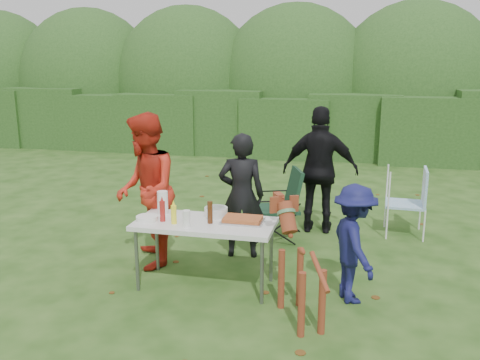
% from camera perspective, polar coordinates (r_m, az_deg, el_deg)
% --- Properties ---
extents(ground, '(80.00, 80.00, 0.00)m').
position_cam_1_polar(ground, '(5.81, -6.29, -11.52)').
color(ground, '#1E4211').
extents(hedge_row, '(22.00, 1.40, 1.70)m').
position_cam_1_polar(hedge_row, '(13.17, 5.23, 6.40)').
color(hedge_row, '#23471C').
rests_on(hedge_row, ground).
extents(shrub_backdrop, '(20.00, 2.60, 3.20)m').
position_cam_1_polar(shrub_backdrop, '(14.69, 6.18, 10.03)').
color(shrub_backdrop, '#3D6628').
rests_on(shrub_backdrop, ground).
extents(folding_table, '(1.50, 0.70, 0.74)m').
position_cam_1_polar(folding_table, '(5.49, -3.96, -5.22)').
color(folding_table, silver).
rests_on(folding_table, ground).
extents(person_cook, '(0.63, 0.47, 1.58)m').
position_cam_1_polar(person_cook, '(6.31, 0.17, -1.76)').
color(person_cook, black).
rests_on(person_cook, ground).
extents(person_red_jacket, '(1.01, 1.10, 1.84)m').
position_cam_1_polar(person_red_jacket, '(6.10, -10.54, -1.21)').
color(person_red_jacket, red).
rests_on(person_red_jacket, ground).
extents(person_black_puffy, '(1.07, 0.45, 1.81)m').
position_cam_1_polar(person_black_puffy, '(7.29, 9.00, 1.09)').
color(person_black_puffy, black).
rests_on(person_black_puffy, ground).
extents(child, '(0.72, 0.91, 1.23)m').
position_cam_1_polar(child, '(5.31, 12.67, -6.99)').
color(child, '#14164A').
rests_on(child, ground).
extents(dog, '(0.91, 1.20, 1.07)m').
position_cam_1_polar(dog, '(4.86, 6.90, -9.77)').
color(dog, brown).
rests_on(dog, ground).
extents(camping_chair, '(0.81, 0.81, 1.00)m').
position_cam_1_polar(camping_chair, '(6.97, 4.20, -2.78)').
color(camping_chair, '#163522').
rests_on(camping_chair, ground).
extents(lawn_chair, '(0.60, 0.60, 0.98)m').
position_cam_1_polar(lawn_chair, '(7.54, 18.06, -2.27)').
color(lawn_chair, '#408FC3').
rests_on(lawn_chair, ground).
extents(food_tray, '(0.45, 0.30, 0.02)m').
position_cam_1_polar(food_tray, '(5.45, 0.30, -4.66)').
color(food_tray, '#B7B7BA').
rests_on(food_tray, folding_table).
extents(focaccia_bread, '(0.40, 0.26, 0.04)m').
position_cam_1_polar(focaccia_bread, '(5.44, 0.30, -4.37)').
color(focaccia_bread, '#A75328').
rests_on(focaccia_bread, food_tray).
extents(mustard_bottle, '(0.06, 0.06, 0.20)m').
position_cam_1_polar(mustard_bottle, '(5.42, -7.44, -3.87)').
color(mustard_bottle, yellow).
rests_on(mustard_bottle, folding_table).
extents(ketchup_bottle, '(0.06, 0.06, 0.22)m').
position_cam_1_polar(ketchup_bottle, '(5.52, -8.71, -3.49)').
color(ketchup_bottle, '#A61F1D').
rests_on(ketchup_bottle, folding_table).
extents(beer_bottle, '(0.06, 0.06, 0.24)m').
position_cam_1_polar(beer_bottle, '(5.39, -3.39, -3.65)').
color(beer_bottle, '#47230F').
rests_on(beer_bottle, folding_table).
extents(paper_towel_roll, '(0.12, 0.12, 0.26)m').
position_cam_1_polar(paper_towel_roll, '(5.78, -8.68, -2.50)').
color(paper_towel_roll, white).
rests_on(paper_towel_roll, folding_table).
extents(cup_stack, '(0.08, 0.08, 0.18)m').
position_cam_1_polar(cup_stack, '(5.29, -6.03, -4.36)').
color(cup_stack, white).
rests_on(cup_stack, folding_table).
extents(pasta_bowl, '(0.26, 0.26, 0.10)m').
position_cam_1_polar(pasta_bowl, '(5.65, -2.71, -3.58)').
color(pasta_bowl, silver).
rests_on(pasta_bowl, folding_table).
extents(plate_stack, '(0.24, 0.24, 0.05)m').
position_cam_1_polar(plate_stack, '(5.59, -10.38, -4.24)').
color(plate_stack, white).
rests_on(plate_stack, folding_table).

